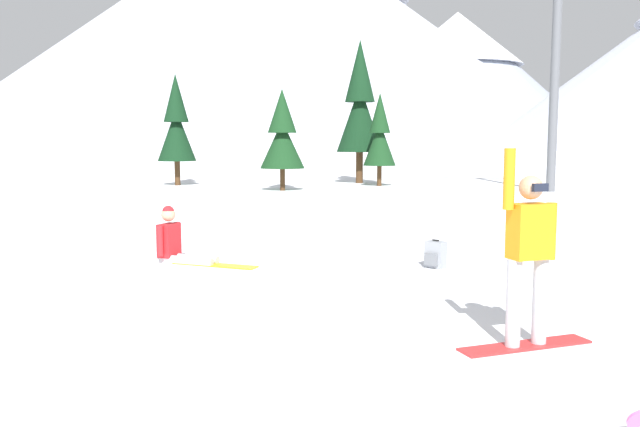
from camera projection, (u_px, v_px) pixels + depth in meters
ground_plane at (180, 333)px, 7.17m from camera, size 800.00×800.00×0.00m
snowboarder_foreground at (529, 254)px, 6.58m from camera, size 1.36×1.05×2.02m
snowboarder_midground at (178, 243)px, 11.23m from camera, size 1.82×0.64×0.98m
backpack_grey at (435, 255)px, 10.80m from camera, size 0.38×0.36×0.47m
pine_tree_short at (360, 106)px, 31.92m from camera, size 2.25×2.25×6.95m
pine_tree_tall at (380, 135)px, 30.00m from camera, size 1.50×1.50×4.27m
pine_tree_leaning at (176, 125)px, 30.39m from camera, size 1.78×1.78×5.17m
pine_tree_twin at (282, 135)px, 27.24m from camera, size 1.86×1.86×4.23m
ski_lift_tower at (556, 52)px, 26.31m from camera, size 3.75×0.36×9.69m
peak_east_ridge at (266, 22)px, 242.32m from camera, size 233.49×233.49×87.57m
peak_west_ridge at (456, 77)px, 226.01m from camera, size 99.36×99.36×45.73m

